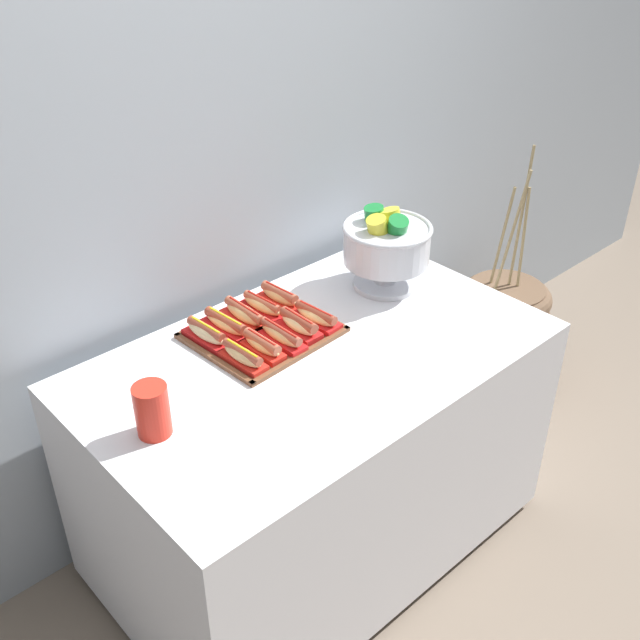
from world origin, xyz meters
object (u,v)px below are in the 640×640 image
at_px(buffet_table, 316,450).
at_px(hot_dog_2, 281,336).
at_px(hot_dog_6, 226,324).
at_px(floor_vase, 500,337).
at_px(cup_stack, 152,410).
at_px(hot_dog_1, 262,345).
at_px(hot_dog_8, 263,306).
at_px(hot_dog_0, 243,356).
at_px(hot_dog_9, 280,297).
at_px(hot_dog_5, 207,334).
at_px(hot_dog_7, 245,315).
at_px(hot_dog_3, 299,325).
at_px(punch_bowl, 387,244).
at_px(hot_dog_4, 316,316).
at_px(serving_tray, 263,333).

distance_m(buffet_table, hot_dog_2, 0.43).
bearing_deg(hot_dog_2, hot_dog_6, 117.75).
relative_size(floor_vase, cup_stack, 7.47).
height_order(floor_vase, hot_dog_6, floor_vase).
height_order(hot_dog_1, hot_dog_8, hot_dog_1).
relative_size(floor_vase, hot_dog_8, 6.10).
bearing_deg(hot_dog_6, cup_stack, -148.86).
bearing_deg(hot_dog_0, hot_dog_9, 32.11).
bearing_deg(hot_dog_5, hot_dog_7, 3.30).
relative_size(hot_dog_3, hot_dog_7, 0.85).
xyz_separation_m(hot_dog_5, cup_stack, (-0.33, -0.24, 0.04)).
height_order(hot_dog_2, punch_bowl, punch_bowl).
bearing_deg(hot_dog_9, hot_dog_4, -86.70).
bearing_deg(hot_dog_8, buffet_table, -94.04).
xyz_separation_m(hot_dog_9, punch_bowl, (0.35, -0.14, 0.12)).
bearing_deg(hot_dog_7, floor_vase, -5.52).
height_order(buffet_table, hot_dog_7, hot_dog_7).
relative_size(hot_dog_0, hot_dog_4, 0.96).
distance_m(hot_dog_4, cup_stack, 0.65).
height_order(hot_dog_1, cup_stack, cup_stack).
bearing_deg(hot_dog_1, buffet_table, -39.03).
bearing_deg(hot_dog_0, punch_bowl, 4.15).
bearing_deg(hot_dog_1, serving_tray, 51.03).
xyz_separation_m(serving_tray, hot_dog_6, (-0.08, 0.08, 0.03)).
bearing_deg(serving_tray, hot_dog_2, -86.70).
relative_size(hot_dog_0, hot_dog_2, 0.92).
relative_size(hot_dog_1, hot_dog_2, 0.87).
distance_m(floor_vase, serving_tray, 1.40).
bearing_deg(hot_dog_3, hot_dog_0, -176.70).
bearing_deg(hot_dog_5, cup_stack, -143.99).
bearing_deg(hot_dog_9, buffet_table, -108.83).
relative_size(hot_dog_6, punch_bowl, 0.63).
relative_size(floor_vase, hot_dog_0, 6.53).
bearing_deg(serving_tray, hot_dog_7, 93.30).
height_order(punch_bowl, cup_stack, punch_bowl).
bearing_deg(hot_dog_9, cup_stack, -157.68).
relative_size(hot_dog_0, cup_stack, 1.14).
xyz_separation_m(hot_dog_7, hot_dog_8, (0.07, 0.00, -0.00)).
distance_m(hot_dog_0, hot_dog_3, 0.23).
distance_m(hot_dog_1, hot_dog_3, 0.15).
xyz_separation_m(serving_tray, hot_dog_7, (-0.00, 0.08, 0.03)).
height_order(serving_tray, hot_dog_8, hot_dog_8).
distance_m(hot_dog_0, hot_dog_9, 0.34).
xyz_separation_m(hot_dog_1, hot_dog_8, (0.14, 0.17, -0.00)).
distance_m(hot_dog_7, cup_stack, 0.55).
distance_m(buffet_table, punch_bowl, 0.71).
height_order(hot_dog_3, hot_dog_6, hot_dog_3).
bearing_deg(hot_dog_9, hot_dog_6, -176.70).
height_order(hot_dog_5, hot_dog_8, hot_dog_5).
height_order(hot_dog_2, hot_dog_9, hot_dog_9).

